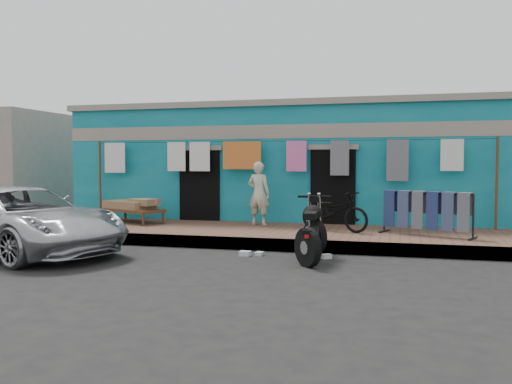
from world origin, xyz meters
name	(u,v)px	position (x,y,z in m)	size (l,w,h in m)	color
ground	(226,264)	(0.00, 0.00, 0.00)	(80.00, 80.00, 0.00)	black
sidewalk	(267,235)	(0.00, 3.00, 0.12)	(28.00, 3.00, 0.25)	brown
curb	(250,244)	(0.00, 1.55, 0.12)	(28.00, 0.10, 0.25)	gray
building	(299,166)	(0.00, 6.99, 1.69)	(12.20, 5.20, 3.36)	#0D7284
clothesline	(269,161)	(-0.28, 4.25, 1.81)	(10.06, 0.06, 2.10)	brown
car	(19,219)	(-4.19, -0.04, 0.67)	(2.16, 4.75, 1.34)	#B9B9BE
seated_person	(259,193)	(-0.41, 3.79, 1.02)	(0.55, 0.37, 1.54)	beige
bicycle	(334,207)	(1.50, 3.07, 0.78)	(0.58, 1.64, 1.06)	black
motorcycle	(312,228)	(1.37, 0.78, 0.57)	(0.74, 1.80, 1.14)	black
charpoy	(134,211)	(-3.62, 3.52, 0.54)	(1.94, 1.49, 0.59)	brown
jeans_rack	(427,213)	(3.44, 2.83, 0.73)	(1.97, 1.16, 0.95)	black
litter_a	(245,253)	(0.09, 0.86, 0.05)	(0.21, 0.16, 0.09)	silver
litter_b	(327,256)	(1.62, 0.96, 0.04)	(0.17, 0.13, 0.08)	silver
litter_c	(260,254)	(0.34, 0.98, 0.03)	(0.17, 0.14, 0.07)	silver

